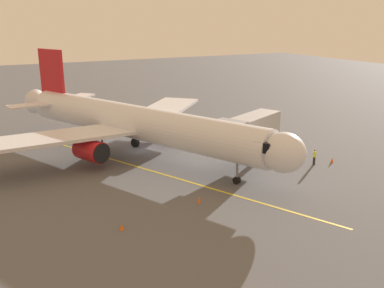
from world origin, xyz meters
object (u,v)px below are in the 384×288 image
Objects in this scene: baggage_cart_near_nose at (194,124)px; safety_cone_wing_starboard at (241,152)px; ground_crew_marshaller at (314,157)px; jet_bridge at (245,131)px; airplane at (135,123)px; safety_cone_wing_port at (332,160)px; safety_cone_nose_left at (122,226)px; safety_cone_nose_right at (199,200)px.

baggage_cart_near_nose is 13.33m from safety_cone_wing_starboard.
baggage_cart_near_nose is (4.23, -20.06, -0.23)m from ground_crew_marshaller.
jet_bridge is 3.91× the size of baggage_cart_near_nose.
airplane reaches higher than safety_cone_wing_starboard.
baggage_cart_near_nose is at bearing -72.27° from safety_cone_wing_port.
baggage_cart_near_nose is (-12.02, -8.32, -3.35)m from airplane.
ground_crew_marshaller reaches higher than safety_cone_wing_starboard.
ground_crew_marshaller is (-16.25, 11.74, -3.12)m from airplane.
safety_cone_nose_left is (7.14, 16.39, -3.73)m from airplane.
ground_crew_marshaller is 16.18m from safety_cone_nose_right.
jet_bridge reaches higher than ground_crew_marshaller.
safety_cone_nose_left is (19.16, 24.71, -0.38)m from baggage_cart_near_nose.
jet_bridge is 20.23× the size of safety_cone_wing_port.
ground_crew_marshaller is 2.41m from safety_cone_wing_port.
safety_cone_wing_port is (-25.69, -4.28, 0.00)m from safety_cone_nose_left.
jet_bridge is at bearing -153.43° from safety_cone_nose_left.
safety_cone_nose_left is at bearing 66.46° from airplane.
safety_cone_wing_starboard is (-18.36, -11.41, 0.00)m from safety_cone_nose_left.
baggage_cart_near_nose is at bearing -78.10° from ground_crew_marshaller.
safety_cone_nose_left and safety_cone_wing_starboard have the same top height.
airplane is at bearing -88.60° from safety_cone_nose_right.
jet_bridge is 19.00m from safety_cone_nose_left.
airplane is 12.50m from jet_bridge.
ground_crew_marshaller is (-6.68, 3.70, -2.88)m from jet_bridge.
jet_bridge reaches higher than safety_cone_nose_left.
safety_cone_wing_port is at bearing 107.73° from baggage_cart_near_nose.
safety_cone_nose_left is 7.68m from safety_cone_nose_right.
safety_cone_nose_left is at bearing 31.86° from safety_cone_wing_starboard.
baggage_cart_near_nose is at bearing -127.79° from safety_cone_nose_left.
baggage_cart_near_nose is at bearing -98.54° from jet_bridge.
airplane is at bearing -35.86° from ground_crew_marshaller.
airplane reaches higher than safety_cone_nose_left.
safety_cone_wing_starboard is (0.80, 13.30, -0.38)m from baggage_cart_near_nose.
airplane is at bearing -113.54° from safety_cone_nose_left.
airplane is at bearing 34.68° from baggage_cart_near_nose.
jet_bridge is 11.91m from safety_cone_nose_right.
safety_cone_wing_port is at bearing -170.53° from safety_cone_nose_left.
safety_cone_wing_starboard is at bearing -53.39° from ground_crew_marshaller.
airplane is 69.17× the size of safety_cone_nose_right.
safety_cone_nose_right is (9.20, 6.72, -3.49)m from jet_bridge.
safety_cone_nose_left and safety_cone_wing_port have the same top height.
safety_cone_nose_left is 26.04m from safety_cone_wing_port.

